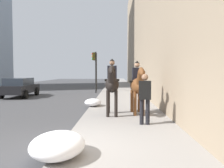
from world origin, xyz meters
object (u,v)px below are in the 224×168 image
at_px(pedestrian_greeting, 145,96).
at_px(traffic_light_far_curb, 95,65).
at_px(mounted_horse_far, 138,85).
at_px(traffic_light_near_curb, 95,65).
at_px(mounted_horse_near, 112,84).
at_px(car_near_lane, 20,87).

distance_m(pedestrian_greeting, traffic_light_far_curb, 15.71).
bearing_deg(mounted_horse_far, traffic_light_near_curb, -170.49).
relative_size(mounted_horse_far, pedestrian_greeting, 1.32).
xyz_separation_m(traffic_light_near_curb, traffic_light_far_curb, (2.02, 0.12, 0.05)).
relative_size(mounted_horse_near, mounted_horse_far, 1.03).
distance_m(pedestrian_greeting, car_near_lane, 12.81).
xyz_separation_m(mounted_horse_near, mounted_horse_far, (0.29, -1.06, -0.07)).
distance_m(mounted_horse_near, traffic_light_near_curb, 11.82).
height_order(traffic_light_near_curb, traffic_light_far_curb, traffic_light_far_curb).
relative_size(mounted_horse_near, pedestrian_greeting, 1.36).
height_order(mounted_horse_near, traffic_light_far_curb, traffic_light_far_curb).
height_order(mounted_horse_far, pedestrian_greeting, mounted_horse_far).
distance_m(mounted_horse_far, pedestrian_greeting, 2.01).
bearing_deg(mounted_horse_near, car_near_lane, -139.00).
distance_m(car_near_lane, traffic_light_far_curb, 7.83).
relative_size(traffic_light_near_curb, traffic_light_far_curb, 0.98).
xyz_separation_m(mounted_horse_far, pedestrian_greeting, (-2.00, -0.06, -0.25)).
distance_m(mounted_horse_far, car_near_lane, 11.32).
relative_size(pedestrian_greeting, car_near_lane, 0.40).
relative_size(pedestrian_greeting, traffic_light_far_curb, 0.45).
xyz_separation_m(mounted_horse_near, car_near_lane, (8.11, 7.11, -0.65)).
bearing_deg(car_near_lane, pedestrian_greeting, -141.79).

